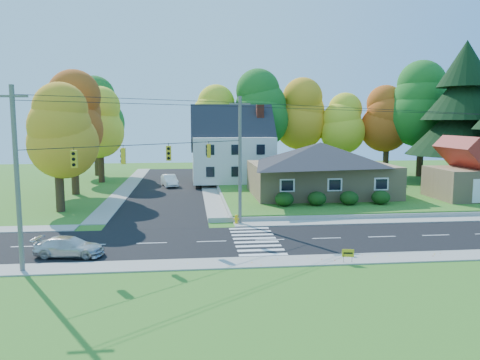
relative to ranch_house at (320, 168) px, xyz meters
The scene contains 26 objects.
ground 18.18m from the ranch_house, 116.57° to the right, with size 120.00×120.00×0.00m, color #3D7923.
road_main 18.18m from the ranch_house, 116.57° to the right, with size 90.00×8.00×0.02m, color black.
road_cross 19.15m from the ranch_house, 147.99° to the left, with size 8.00×44.00×0.02m, color black.
sidewalk_north 13.98m from the ranch_house, 126.03° to the right, with size 90.00×2.00×0.08m, color #9C9A90.
sidewalk_south 22.70m from the ranch_house, 110.85° to the right, with size 90.00×2.00×0.08m, color #9C9A90.
lawn 7.69m from the ranch_house, 45.00° to the left, with size 30.00×30.00×0.50m, color #3D7923.
ranch_house is the anchor object (origin of this frame).
colonial_house 14.46m from the ranch_house, 123.55° to the left, with size 10.40×8.40×9.60m.
garage 14.57m from the ranch_house, 15.99° to the right, with size 7.30×6.30×4.60m.
hedge_row 6.57m from the ranch_house, 94.61° to the right, with size 10.70×1.70×1.27m.
traffic_infrastructure 16.87m from the ranch_house, 119.09° to the right, with size 38.10×10.66×10.00m.
tree_lot_0 21.20m from the ranch_house, 119.05° to the left, with size 6.72×6.72×12.51m.
tree_lot_1 18.58m from the ranch_house, 103.24° to the left, with size 7.84×7.84×14.60m.
tree_lot_2 18.99m from the ranch_house, 83.66° to the left, with size 7.28×7.28×13.56m.
tree_lot_3 19.29m from the ranch_house, 64.80° to the left, with size 6.16×6.16×11.47m.
tree_lot_4 21.85m from the ranch_house, 48.81° to the left, with size 6.72×6.72×12.51m.
tree_lot_5 23.85m from the ranch_house, 37.87° to the left, with size 8.40×8.40×15.64m.
conifer_east_a 20.84m from the ranch_house, 17.53° to the left, with size 12.80×12.80×16.96m.
tree_west_0 25.61m from the ranch_house, behind, with size 6.16×6.16×11.47m.
tree_west_1 27.18m from the ranch_house, 167.01° to the left, with size 7.28×7.28×13.56m.
tree_west_2 30.03m from the ranch_house, 147.38° to the left, with size 6.72×6.72×12.51m.
tree_west_3 36.60m from the ranch_house, 138.37° to the left, with size 7.84×7.84×14.60m.
silver_sedan 27.93m from the ranch_house, 138.01° to the right, with size 1.68×4.12×1.20m, color silver.
white_car 19.54m from the ranch_house, 145.23° to the left, with size 1.52×4.36×1.44m, color white.
fire_hydrant 14.89m from the ranch_house, 132.13° to the right, with size 0.44×0.34×0.77m.
yard_sign 22.32m from the ranch_house, 101.61° to the right, with size 0.67×0.15×0.85m.
Camera 1 is at (-5.39, -30.85, 8.18)m, focal length 35.00 mm.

